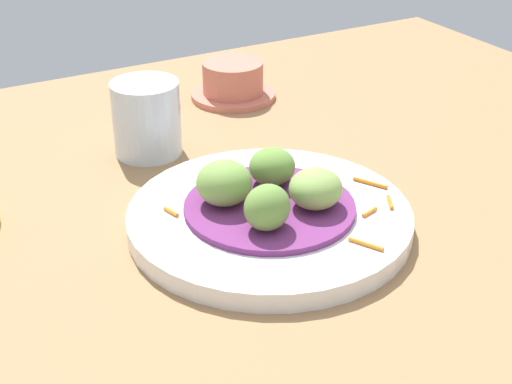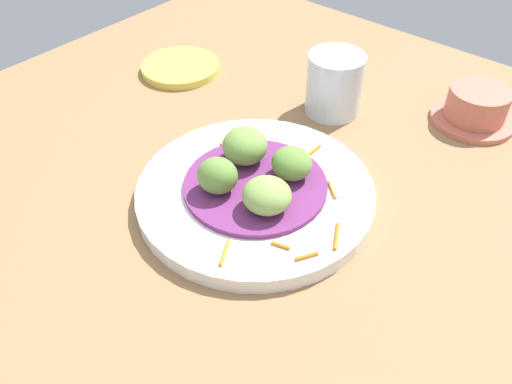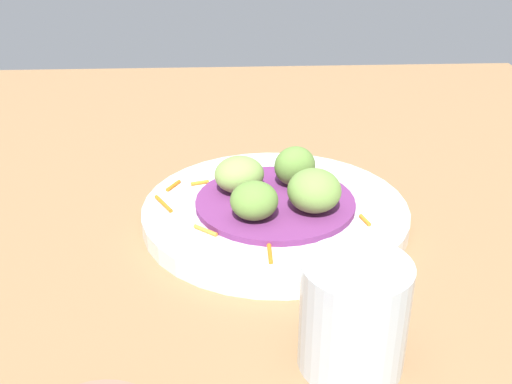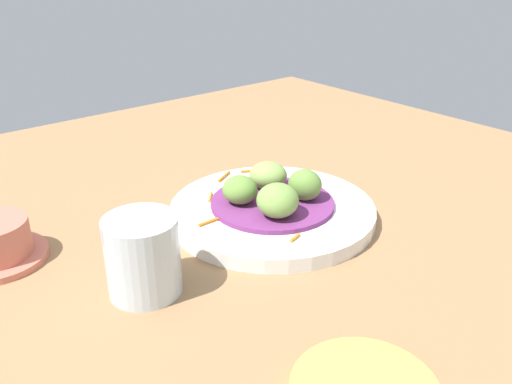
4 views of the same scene
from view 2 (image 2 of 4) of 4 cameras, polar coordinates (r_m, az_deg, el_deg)
The scene contains 11 objects.
table_surface at distance 57.65cm, azimuth 0.57°, elevation -6.09°, with size 110.00×110.00×2.00cm, color #936D47.
main_plate at distance 61.00cm, azimuth -0.08°, elevation -0.13°, with size 27.30×27.30×1.92cm, color white.
cabbage_bed at distance 60.15cm, azimuth -0.08°, elevation 0.77°, with size 16.39×16.39×0.63cm, color #702D6B.
carrot_garnish at distance 57.80cm, azimuth 3.96°, elevation -1.59°, with size 22.14×21.47×0.40cm.
guac_scoop_left at distance 61.80cm, azimuth -1.21°, elevation 5.00°, with size 5.32×5.28×4.25cm, color #759E47.
guac_scoop_center at distance 57.80cm, azimuth -4.17°, elevation 1.77°, with size 4.51×4.04×4.19cm, color olive.
guac_scoop_right at distance 55.65cm, azimuth 1.17°, elevation -0.36°, with size 5.03×5.27×3.69cm, color #84A851.
guac_scoop_back at distance 59.82cm, azimuth 3.88°, elevation 3.10°, with size 4.53×4.65×3.69cm, color olive.
side_plate_small at distance 86.53cm, azimuth -8.15°, elevation 13.15°, with size 12.22×12.22×1.19cm, color #E0CC4C.
terracotta_bowl at distance 78.73cm, azimuth 22.60°, elevation 8.38°, with size 11.35×11.35×5.04cm.
water_glass at distance 74.88cm, azimuth 8.44°, elevation 11.43°, with size 7.75×7.75×8.53cm, color silver.
Camera 2 is at (-29.56, -24.47, 44.01)cm, focal length 37.14 mm.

